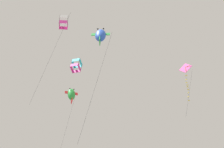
# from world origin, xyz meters

# --- Properties ---
(kite_box_near_right) EXTENTS (1.32, 1.01, 1.43)m
(kite_box_near_right) POSITION_xyz_m (0.97, 4.09, 24.14)
(kite_box_near_right) COLOR #1EB2C6
(kite_fish_far_centre) EXTENTS (2.35, 2.10, 10.01)m
(kite_fish_far_centre) POSITION_xyz_m (-5.30, 1.11, 22.85)
(kite_fish_far_centre) COLOR blue
(kite_box_near_left) EXTENTS (2.56, 2.94, 9.61)m
(kite_box_near_left) POSITION_xyz_m (-1.47, 5.04, 27.33)
(kite_box_near_left) COLOR white
(kite_fish_highest) EXTENTS (1.83, 1.38, 7.37)m
(kite_fish_highest) POSITION_xyz_m (6.80, 5.59, 24.11)
(kite_fish_highest) COLOR green
(kite_diamond_mid_left) EXTENTS (1.21, 1.18, 5.93)m
(kite_diamond_mid_left) POSITION_xyz_m (1.49, -6.05, 23.53)
(kite_diamond_mid_left) COLOR #DB2D93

